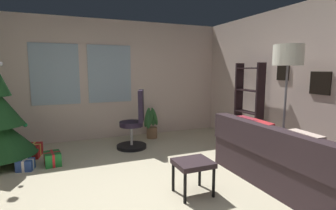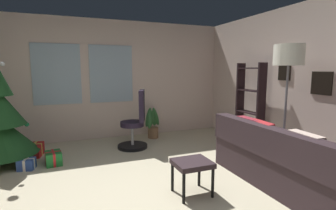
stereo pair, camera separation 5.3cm
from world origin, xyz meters
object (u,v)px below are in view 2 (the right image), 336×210
at_px(footstool, 192,166).
at_px(floor_lamp, 288,63).
at_px(office_chair, 136,126).
at_px(gift_box_green, 53,158).
at_px(bookshelf, 250,110).
at_px(couch, 299,165).
at_px(potted_plant, 152,124).
at_px(gift_box_blue, 27,164).
at_px(gift_box_red, 34,150).

distance_m(footstool, floor_lamp, 1.91).
height_order(office_chair, floor_lamp, floor_lamp).
height_order(gift_box_green, bookshelf, bookshelf).
bearing_deg(footstool, couch, -14.88).
height_order(bookshelf, potted_plant, bookshelf).
xyz_separation_m(gift_box_green, office_chair, (1.42, 0.36, 0.33)).
distance_m(office_chair, bookshelf, 2.19).
xyz_separation_m(footstool, potted_plant, (0.37, 2.62, -0.05)).
bearing_deg(office_chair, potted_plant, 48.41).
distance_m(gift_box_blue, floor_lamp, 4.03).
height_order(footstool, gift_box_blue, footstool).
relative_size(footstool, gift_box_blue, 1.68).
distance_m(footstool, office_chair, 2.03).
bearing_deg(gift_box_blue, couch, -30.86).
height_order(gift_box_blue, office_chair, office_chair).
xyz_separation_m(gift_box_red, gift_box_blue, (-0.04, -0.62, -0.02)).
height_order(footstool, office_chair, office_chair).
bearing_deg(gift_box_red, couch, -38.64).
bearing_deg(couch, gift_box_green, 145.16).
relative_size(bookshelf, potted_plant, 2.39).
distance_m(couch, gift_box_blue, 3.80).
bearing_deg(couch, bookshelf, 70.71).
bearing_deg(bookshelf, potted_plant, 138.96).
relative_size(office_chair, floor_lamp, 0.61).
relative_size(gift_box_green, floor_lamp, 0.18).
relative_size(floor_lamp, potted_plant, 2.70).
height_order(gift_box_red, bookshelf, bookshelf).
bearing_deg(office_chair, floor_lamp, -50.19).
height_order(couch, office_chair, office_chair).
distance_m(gift_box_red, gift_box_blue, 0.63).
relative_size(couch, gift_box_blue, 8.02).
distance_m(couch, office_chair, 2.80).
bearing_deg(potted_plant, gift_box_blue, -156.12).
distance_m(footstool, gift_box_blue, 2.53).
bearing_deg(floor_lamp, couch, -111.04).
height_order(couch, gift_box_red, couch).
bearing_deg(couch, gift_box_red, 141.36).
xyz_separation_m(couch, gift_box_blue, (-3.26, 1.95, -0.22)).
bearing_deg(office_chair, gift_box_blue, -166.51).
xyz_separation_m(gift_box_red, floor_lamp, (3.38, -2.16, 1.46)).
xyz_separation_m(footstool, office_chair, (-0.16, 2.03, 0.08)).
distance_m(gift_box_red, bookshelf, 3.95).
bearing_deg(gift_box_blue, floor_lamp, -24.12).
bearing_deg(bookshelf, couch, -109.29).
height_order(gift_box_red, potted_plant, potted_plant).
bearing_deg(gift_box_green, office_chair, 14.29).
relative_size(couch, gift_box_red, 5.28).
bearing_deg(gift_box_blue, potted_plant, 23.88).
distance_m(gift_box_blue, office_chair, 1.87).
xyz_separation_m(couch, bookshelf, (0.58, 1.65, 0.42)).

